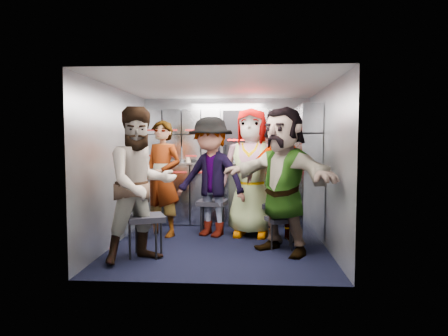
# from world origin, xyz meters

# --- Properties ---
(floor) EXTENTS (3.00, 3.00, 0.00)m
(floor) POSITION_xyz_m (0.00, 0.00, 0.00)
(floor) COLOR black
(floor) RESTS_ON ground
(wall_back) EXTENTS (2.80, 0.04, 2.10)m
(wall_back) POSITION_xyz_m (0.00, 1.50, 1.05)
(wall_back) COLOR #9399A1
(wall_back) RESTS_ON ground
(wall_left) EXTENTS (0.04, 3.00, 2.10)m
(wall_left) POSITION_xyz_m (-1.40, 0.00, 1.05)
(wall_left) COLOR #9399A1
(wall_left) RESTS_ON ground
(wall_right) EXTENTS (0.04, 3.00, 2.10)m
(wall_right) POSITION_xyz_m (1.40, 0.00, 1.05)
(wall_right) COLOR #9399A1
(wall_right) RESTS_ON ground
(ceiling) EXTENTS (2.80, 3.00, 0.02)m
(ceiling) POSITION_xyz_m (0.00, 0.00, 2.10)
(ceiling) COLOR silver
(ceiling) RESTS_ON wall_back
(cart_bank_back) EXTENTS (2.68, 0.38, 0.99)m
(cart_bank_back) POSITION_xyz_m (0.00, 1.29, 0.49)
(cart_bank_back) COLOR #979CA6
(cart_bank_back) RESTS_ON ground
(cart_bank_left) EXTENTS (0.38, 0.76, 0.99)m
(cart_bank_left) POSITION_xyz_m (-1.19, 0.56, 0.49)
(cart_bank_left) COLOR #979CA6
(cart_bank_left) RESTS_ON ground
(counter) EXTENTS (2.68, 0.42, 0.03)m
(counter) POSITION_xyz_m (0.00, 1.29, 1.01)
(counter) COLOR #B5B7BD
(counter) RESTS_ON cart_bank_back
(locker_bank_back) EXTENTS (2.68, 0.28, 0.82)m
(locker_bank_back) POSITION_xyz_m (0.00, 1.35, 1.49)
(locker_bank_back) COLOR #979CA6
(locker_bank_back) RESTS_ON wall_back
(locker_bank_right) EXTENTS (0.28, 1.00, 0.82)m
(locker_bank_right) POSITION_xyz_m (1.25, 0.70, 1.49)
(locker_bank_right) COLOR #979CA6
(locker_bank_right) RESTS_ON wall_right
(right_cabinet) EXTENTS (0.28, 1.20, 1.00)m
(right_cabinet) POSITION_xyz_m (1.25, 0.60, 0.50)
(right_cabinet) COLOR #979CA6
(right_cabinet) RESTS_ON ground
(coffee_niche) EXTENTS (0.46, 0.16, 0.84)m
(coffee_niche) POSITION_xyz_m (0.18, 1.41, 1.47)
(coffee_niche) COLOR black
(coffee_niche) RESTS_ON wall_back
(red_latch_strip) EXTENTS (2.60, 0.02, 0.03)m
(red_latch_strip) POSITION_xyz_m (0.00, 1.09, 0.88)
(red_latch_strip) COLOR #A31E1A
(red_latch_strip) RESTS_ON cart_bank_back
(jump_seat_near_left) EXTENTS (0.54, 0.53, 0.50)m
(jump_seat_near_left) POSITION_xyz_m (-0.84, -0.64, 0.44)
(jump_seat_near_left) COLOR black
(jump_seat_near_left) RESTS_ON ground
(jump_seat_mid_left) EXTENTS (0.46, 0.45, 0.49)m
(jump_seat_mid_left) POSITION_xyz_m (-0.16, 0.63, 0.43)
(jump_seat_mid_left) COLOR black
(jump_seat_mid_left) RESTS_ON ground
(jump_seat_center) EXTENTS (0.39, 0.37, 0.43)m
(jump_seat_center) POSITION_xyz_m (0.42, 0.69, 0.38)
(jump_seat_center) COLOR black
(jump_seat_center) RESTS_ON ground
(jump_seat_mid_right) EXTENTS (0.51, 0.49, 0.50)m
(jump_seat_mid_right) POSITION_xyz_m (0.83, 0.42, 0.44)
(jump_seat_mid_right) COLOR black
(jump_seat_mid_right) RESTS_ON ground
(jump_seat_near_right) EXTENTS (0.43, 0.42, 0.40)m
(jump_seat_near_right) POSITION_xyz_m (0.81, -0.17, 0.36)
(jump_seat_near_right) COLOR black
(jump_seat_near_right) RESTS_ON ground
(attendant_standing) EXTENTS (0.72, 0.62, 1.68)m
(attendant_standing) POSITION_xyz_m (-0.87, 0.43, 0.84)
(attendant_standing) COLOR black
(attendant_standing) RESTS_ON ground
(attendant_arc_a) EXTENTS (1.10, 1.06, 1.78)m
(attendant_arc_a) POSITION_xyz_m (-0.84, -0.82, 0.89)
(attendant_arc_a) COLOR black
(attendant_arc_a) RESTS_ON ground
(attendant_arc_b) EXTENTS (1.28, 1.05, 1.73)m
(attendant_arc_b) POSITION_xyz_m (-0.16, 0.45, 0.86)
(attendant_arc_b) COLOR black
(attendant_arc_b) RESTS_ON ground
(attendant_arc_c) EXTENTS (0.98, 0.71, 1.86)m
(attendant_arc_c) POSITION_xyz_m (0.42, 0.51, 0.93)
(attendant_arc_c) COLOR black
(attendant_arc_c) RESTS_ON ground
(attendant_arc_d) EXTENTS (1.08, 0.76, 1.69)m
(attendant_arc_d) POSITION_xyz_m (0.83, 0.24, 0.85)
(attendant_arc_d) COLOR black
(attendant_arc_d) RESTS_ON ground
(attendant_arc_e) EXTENTS (1.61, 1.52, 1.81)m
(attendant_arc_e) POSITION_xyz_m (0.81, -0.35, 0.91)
(attendant_arc_e) COLOR black
(attendant_arc_e) RESTS_ON ground
(bottle_left) EXTENTS (0.06, 0.06, 0.24)m
(bottle_left) POSITION_xyz_m (-0.71, 1.24, 1.15)
(bottle_left) COLOR white
(bottle_left) RESTS_ON counter
(bottle_mid) EXTENTS (0.07, 0.07, 0.23)m
(bottle_mid) POSITION_xyz_m (0.21, 1.24, 1.15)
(bottle_mid) COLOR white
(bottle_mid) RESTS_ON counter
(bottle_right) EXTENTS (0.07, 0.07, 0.25)m
(bottle_right) POSITION_xyz_m (0.17, 1.24, 1.15)
(bottle_right) COLOR white
(bottle_right) RESTS_ON counter
(cup_left) EXTENTS (0.08, 0.08, 0.09)m
(cup_left) POSITION_xyz_m (-0.61, 1.23, 1.07)
(cup_left) COLOR tan
(cup_left) RESTS_ON counter
(cup_right) EXTENTS (0.08, 0.08, 0.09)m
(cup_right) POSITION_xyz_m (0.98, 1.23, 1.08)
(cup_right) COLOR tan
(cup_right) RESTS_ON counter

